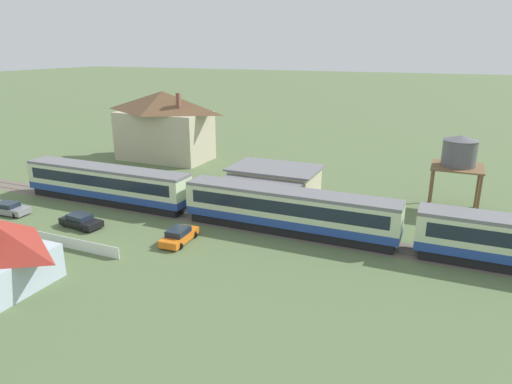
{
  "coord_description": "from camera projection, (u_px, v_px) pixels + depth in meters",
  "views": [
    {
      "loc": [
        8.79,
        -38.36,
        17.07
      ],
      "look_at": [
        -8.66,
        1.57,
        3.17
      ],
      "focal_mm": 32.0,
      "sensor_mm": 36.0,
      "label": 1
    }
  ],
  "objects": [
    {
      "name": "parked_car_black",
      "position": [
        81.0,
        221.0,
        45.14
      ],
      "size": [
        4.57,
        2.34,
        1.3
      ],
      "rotation": [
        0.0,
        0.0,
        -0.11
      ],
      "color": "black",
      "rests_on": "ground_plane"
    },
    {
      "name": "water_tower",
      "position": [
        459.0,
        153.0,
        47.72
      ],
      "size": [
        5.14,
        5.14,
        8.34
      ],
      "color": "brown",
      "rests_on": "ground_plane"
    },
    {
      "name": "picket_fence_front",
      "position": [
        16.0,
        231.0,
        42.83
      ],
      "size": [
        24.21,
        0.06,
        1.05
      ],
      "primitive_type": "cube",
      "color": "white",
      "rests_on": "ground_plane"
    },
    {
      "name": "station_building",
      "position": [
        275.0,
        183.0,
        52.95
      ],
      "size": [
        10.1,
        8.12,
        3.89
      ],
      "color": "beige",
      "rests_on": "ground_plane"
    },
    {
      "name": "parked_car_orange",
      "position": [
        179.0,
        236.0,
        41.6
      ],
      "size": [
        2.38,
        4.48,
        1.35
      ],
      "rotation": [
        0.0,
        0.0,
        1.62
      ],
      "color": "orange",
      "rests_on": "ground_plane"
    },
    {
      "name": "parked_car_grey",
      "position": [
        8.0,
        209.0,
        48.6
      ],
      "size": [
        4.54,
        2.15,
        1.28
      ],
      "rotation": [
        0.0,
        0.0,
        0.08
      ],
      "color": "gray",
      "rests_on": "ground_plane"
    },
    {
      "name": "railway_track",
      "position": [
        327.0,
        238.0,
        42.64
      ],
      "size": [
        131.81,
        3.6,
        0.04
      ],
      "color": "#665B51",
      "rests_on": "ground_plane"
    },
    {
      "name": "ground_plane",
      "position": [
        335.0,
        241.0,
        42.03
      ],
      "size": [
        600.0,
        600.0,
        0.0
      ],
      "primitive_type": "plane",
      "color": "#566B42"
    },
    {
      "name": "station_house_brown_roof",
      "position": [
        164.0,
        125.0,
        71.05
      ],
      "size": [
        15.06,
        8.32,
        10.63
      ],
      "color": "#BCB293",
      "rests_on": "ground_plane"
    },
    {
      "name": "passenger_train",
      "position": [
        291.0,
        209.0,
        43.31
      ],
      "size": [
        65.14,
        3.2,
        4.2
      ],
      "color": "#234293",
      "rests_on": "ground_plane"
    }
  ]
}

